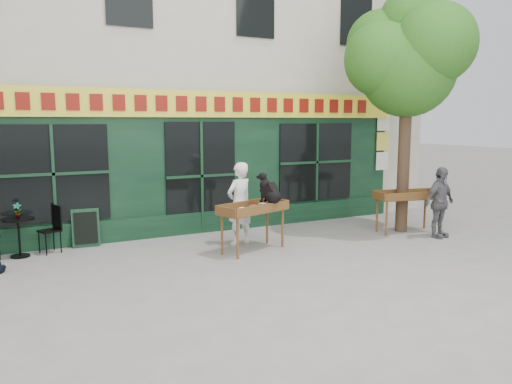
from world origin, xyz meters
TOP-DOWN VIEW (x-y plane):
  - ground at (0.00, 0.00)m, footprint 80.00×80.00m
  - building at (0.00, 5.97)m, footprint 14.00×7.26m
  - street_tree at (4.34, 0.36)m, footprint 3.05×2.90m
  - book_cart_center at (0.33, 0.28)m, footprint 1.62×1.07m
  - dog at (0.68, 0.23)m, footprint 0.52×0.68m
  - woman at (0.33, 0.93)m, footprint 0.74×0.60m
  - book_cart_right at (4.35, 0.19)m, footprint 1.59×0.91m
  - man_right at (4.60, -0.56)m, footprint 0.99×0.52m
  - bistro_table at (-3.91, 1.93)m, footprint 0.60×0.60m
  - bistro_chair_right at (-3.28, 2.01)m, footprint 0.47×0.47m
  - potted_plant at (-3.91, 1.93)m, footprint 0.17×0.13m
  - chalkboard at (-2.64, 2.19)m, footprint 0.57×0.23m

SIDE VIEW (x-z plane):
  - ground at x=0.00m, z-range 0.00..0.00m
  - chalkboard at x=-2.64m, z-range 0.01..0.79m
  - bistro_table at x=-3.91m, z-range 0.16..0.92m
  - bistro_chair_right at x=-3.28m, z-range 0.08..1.03m
  - man_right at x=4.60m, z-range 0.00..1.60m
  - book_cart_center at x=0.33m, z-range 0.33..1.32m
  - book_cart_right at x=4.35m, z-range 0.33..1.32m
  - woman at x=0.33m, z-range 0.00..1.76m
  - potted_plant at x=-3.91m, z-range 0.76..1.07m
  - dog at x=0.68m, z-range 0.99..1.59m
  - street_tree at x=4.34m, z-range 1.31..6.91m
  - building at x=0.00m, z-range -0.03..9.97m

